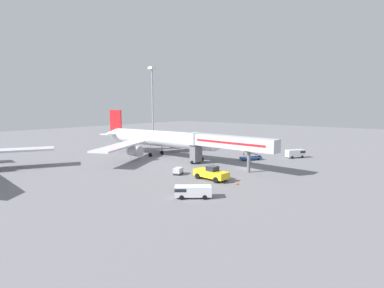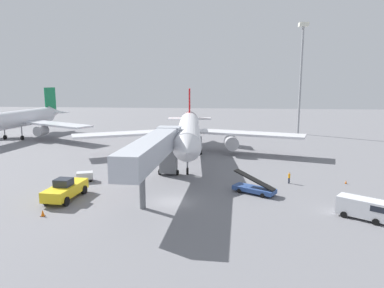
% 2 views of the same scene
% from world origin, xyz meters
% --- Properties ---
extents(ground_plane, '(300.00, 300.00, 0.00)m').
position_xyz_m(ground_plane, '(0.00, 0.00, 0.00)').
color(ground_plane, slate).
extents(airplane_at_gate, '(45.67, 44.12, 12.63)m').
position_xyz_m(airplane_at_gate, '(-0.89, 27.41, 4.85)').
color(airplane_at_gate, silver).
rests_on(airplane_at_gate, ground).
extents(jet_bridge, '(4.14, 23.30, 7.45)m').
position_xyz_m(jet_bridge, '(-2.78, 4.09, 5.68)').
color(jet_bridge, '#B2B7C1').
rests_on(jet_bridge, ground).
extents(pushback_tug, '(3.35, 7.14, 2.69)m').
position_xyz_m(pushback_tug, '(-13.23, -0.22, 1.24)').
color(pushback_tug, yellow).
rests_on(pushback_tug, ground).
extents(belt_loader_truck, '(5.74, 4.54, 2.82)m').
position_xyz_m(belt_loader_truck, '(10.05, 4.19, 0.74)').
color(belt_loader_truck, '#2D4C8E').
rests_on(belt_loader_truck, ground).
extents(service_van_rear_left, '(5.22, 5.56, 1.82)m').
position_xyz_m(service_van_rear_left, '(-24.15, -4.57, 1.06)').
color(service_van_rear_left, white).
rests_on(service_van_rear_left, ground).
extents(service_van_rear_right, '(5.23, 4.44, 2.19)m').
position_xyz_m(service_van_rear_right, '(20.90, -3.35, 1.25)').
color(service_van_rear_right, silver).
rests_on(service_van_rear_right, ground).
extents(baggage_cart_near_right, '(2.64, 2.17, 1.37)m').
position_xyz_m(baggage_cart_near_right, '(-13.98, 7.61, 0.76)').
color(baggage_cart_near_right, '#38383D').
rests_on(baggage_cart_near_right, ground).
extents(ground_crew_worker_foreground, '(0.39, 0.39, 1.63)m').
position_xyz_m(ground_crew_worker_foreground, '(15.36, 9.38, 0.87)').
color(ground_crew_worker_foreground, '#1E2333').
rests_on(ground_crew_worker_foreground, ground).
extents(safety_cone_alpha, '(0.32, 0.32, 0.49)m').
position_xyz_m(safety_cone_alpha, '(-22.78, -0.44, 0.24)').
color(safety_cone_alpha, black).
rests_on(safety_cone_alpha, ground).
extents(safety_cone_bravo, '(0.31, 0.31, 0.48)m').
position_xyz_m(safety_cone_bravo, '(23.40, 9.97, 0.24)').
color(safety_cone_bravo, black).
rests_on(safety_cone_bravo, ground).
extents(safety_cone_charlie, '(0.47, 0.47, 0.71)m').
position_xyz_m(safety_cone_charlie, '(-13.21, -5.85, 0.35)').
color(safety_cone_charlie, black).
rests_on(safety_cone_charlie, ground).
extents(apron_light_mast, '(2.40, 2.40, 29.47)m').
position_xyz_m(apron_light_mast, '(26.16, 58.47, 20.01)').
color(apron_light_mast, '#93969B').
rests_on(apron_light_mast, ground).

